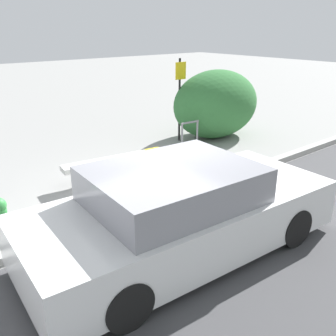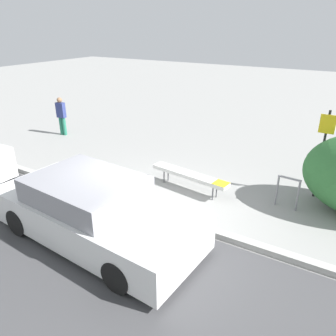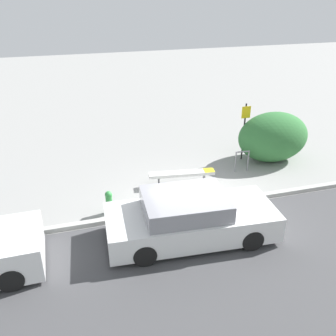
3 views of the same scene
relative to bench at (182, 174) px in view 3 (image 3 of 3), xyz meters
name	(u,v)px [view 3 (image 3 of 3)]	position (x,y,z in m)	size (l,w,h in m)	color
ground_plane	(195,208)	(-0.08, -1.59, -0.44)	(60.00, 60.00, 0.00)	gray
curb	(195,207)	(-0.08, -1.59, -0.37)	(60.00, 0.20, 0.13)	#A8A8A3
bench	(182,174)	(0.00, 0.00, 0.00)	(2.33, 0.64, 0.50)	#515156
bike_rack	(242,159)	(2.47, 0.38, 0.07)	(0.55, 0.09, 0.83)	gray
sign_post	(244,127)	(2.97, 1.36, 0.95)	(0.36, 0.08, 2.30)	black
fire_hydrant	(109,202)	(-2.69, -1.11, -0.03)	(0.36, 0.22, 0.77)	#338C3F
shrub_hedge	(273,137)	(4.05, 0.98, 0.54)	(2.83, 1.93, 1.96)	#337038
parked_car_near	(190,218)	(-0.73, -2.93, 0.19)	(4.73, 2.20, 1.34)	black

